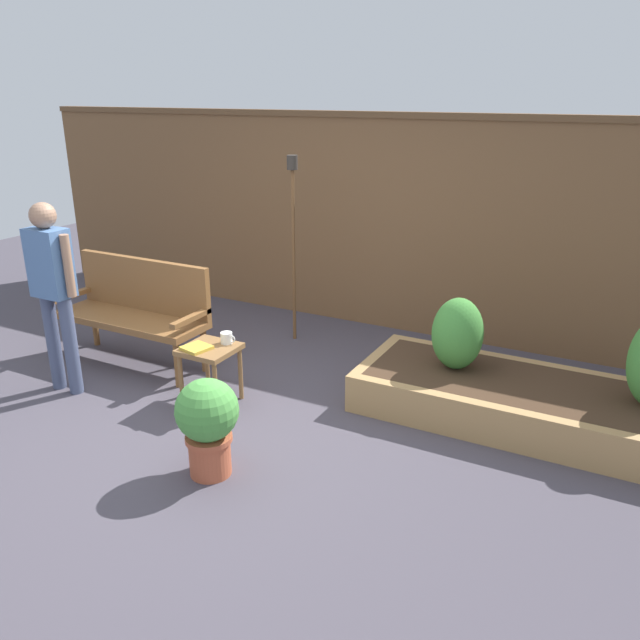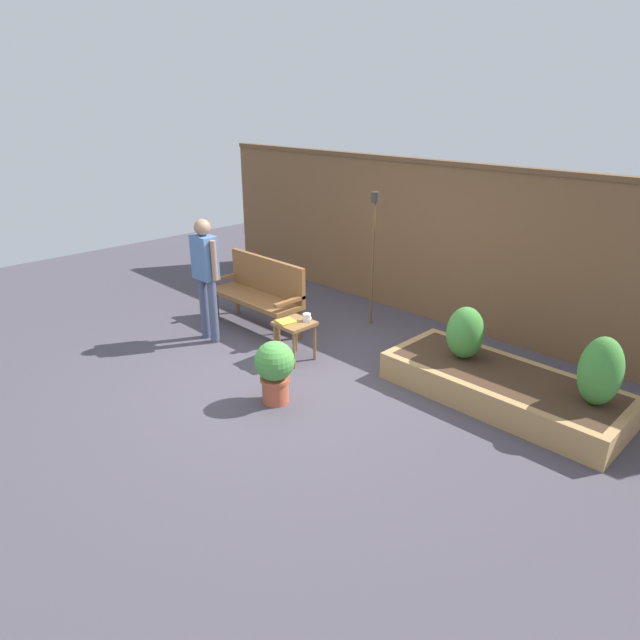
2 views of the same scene
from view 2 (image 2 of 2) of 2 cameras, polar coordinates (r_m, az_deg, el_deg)
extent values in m
plane|color=#47424C|center=(6.22, -2.62, -5.88)|extent=(14.00, 14.00, 0.00)
cube|color=brown|center=(7.72, 11.81, 7.57)|extent=(8.40, 0.10, 2.10)
cube|color=brown|center=(7.53, 12.46, 15.55)|extent=(8.40, 0.14, 0.06)
cylinder|color=brown|center=(7.12, -2.15, -0.39)|extent=(0.06, 0.06, 0.40)
cylinder|color=brown|center=(6.90, -4.35, -1.19)|extent=(0.06, 0.06, 0.40)
cylinder|color=brown|center=(8.08, -8.51, 2.13)|extent=(0.06, 0.06, 0.40)
cylinder|color=brown|center=(7.89, -10.60, 1.49)|extent=(0.06, 0.06, 0.40)
cube|color=brown|center=(7.40, -6.67, 2.26)|extent=(1.44, 0.48, 0.06)
cube|color=brown|center=(7.44, -5.49, 4.61)|extent=(1.44, 0.06, 0.48)
cube|color=brown|center=(7.89, -9.83, 4.32)|extent=(0.06, 0.48, 0.04)
cube|color=brown|center=(6.86, -3.13, 1.93)|extent=(0.06, 0.48, 0.04)
cylinder|color=olive|center=(6.53, -0.55, -2.32)|extent=(0.04, 0.04, 0.44)
cylinder|color=olive|center=(6.32, -2.69, -3.18)|extent=(0.04, 0.04, 0.44)
cylinder|color=olive|center=(6.75, -2.50, -1.50)|extent=(0.04, 0.04, 0.44)
cylinder|color=olive|center=(6.55, -4.63, -2.30)|extent=(0.04, 0.04, 0.44)
cube|color=olive|center=(6.44, -2.63, -0.36)|extent=(0.40, 0.40, 0.04)
cylinder|color=white|center=(6.44, -1.36, 0.28)|extent=(0.09, 0.09, 0.09)
torus|color=white|center=(6.41, -1.05, 0.16)|extent=(0.06, 0.01, 0.06)
cube|color=gold|center=(6.41, -3.53, -0.17)|extent=(0.23, 0.23, 0.02)
cylinder|color=#B75638|center=(5.70, -4.60, -7.30)|extent=(0.27, 0.27, 0.24)
cylinder|color=#B75638|center=(5.63, -4.65, -6.07)|extent=(0.30, 0.30, 0.04)
sphere|color=#4C9942|center=(5.54, -4.71, -4.24)|extent=(0.41, 0.41, 0.41)
cube|color=#AD8451|center=(5.63, 16.02, -8.22)|extent=(2.40, 0.09, 0.30)
cube|color=#AD8451|center=(6.36, 20.17, -5.12)|extent=(2.40, 0.09, 0.30)
cube|color=#AD8451|center=(6.51, 9.29, -3.36)|extent=(0.09, 0.82, 0.30)
cube|color=#AD8451|center=(5.66, 28.67, -10.09)|extent=(0.09, 0.82, 0.30)
cube|color=#422D1E|center=(5.99, 18.23, -6.58)|extent=(2.22, 0.82, 0.30)
cylinder|color=brown|center=(6.16, 14.50, -3.46)|extent=(0.04, 0.04, 0.06)
ellipsoid|color=#428938|center=(6.06, 14.72, -1.28)|extent=(0.40, 0.40, 0.57)
cylinder|color=brown|center=(5.68, 26.40, -7.43)|extent=(0.04, 0.04, 0.06)
ellipsoid|color=#428938|center=(5.56, 26.91, -4.73)|extent=(0.38, 0.38, 0.66)
cylinder|color=brown|center=(7.42, 5.42, 5.63)|extent=(0.03, 0.03, 1.67)
cylinder|color=#332D28|center=(7.22, 5.68, 12.48)|extent=(0.10, 0.10, 0.13)
cylinder|color=#475170|center=(7.07, -10.93, 0.87)|extent=(0.11, 0.11, 0.82)
cylinder|color=#475170|center=(7.22, -11.82, 1.27)|extent=(0.11, 0.11, 0.82)
cube|color=#4C70A3|center=(6.94, -11.80, 6.33)|extent=(0.32, 0.20, 0.54)
cylinder|color=#9E755B|center=(6.78, -10.85, 6.03)|extent=(0.07, 0.07, 0.49)
cylinder|color=#9E755B|center=(7.10, -12.69, 6.61)|extent=(0.07, 0.07, 0.49)
sphere|color=#9E755B|center=(6.85, -12.03, 9.31)|extent=(0.20, 0.20, 0.20)
camera|label=1|loc=(1.69, -29.93, 0.49)|focal=35.62mm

